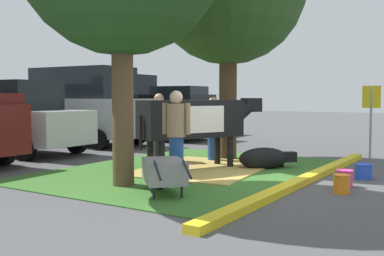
{
  "coord_description": "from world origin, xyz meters",
  "views": [
    {
      "loc": [
        -7.83,
        -3.77,
        1.59
      ],
      "look_at": [
        0.73,
        1.71,
        0.9
      ],
      "focal_mm": 43.59,
      "sensor_mm": 36.0,
      "label": 1
    }
  ],
  "objects_px": {
    "sedan_red": "(15,118)",
    "sedan_silver": "(177,111)",
    "person_handler": "(159,125)",
    "parking_sign": "(371,107)",
    "bucket_blue": "(363,171)",
    "calf_lying": "(265,158)",
    "cow_holstein": "(196,119)",
    "person_visitor_near": "(176,134)",
    "bucket_pink": "(345,178)",
    "pickup_truck_black": "(142,109)",
    "person_visitor_far": "(213,127)",
    "suv_black": "(83,106)",
    "wheelbarrow": "(164,172)",
    "bucket_orange": "(342,183)"
  },
  "relations": [
    {
      "from": "sedan_red",
      "to": "sedan_silver",
      "type": "height_order",
      "value": "same"
    },
    {
      "from": "person_handler",
      "to": "parking_sign",
      "type": "distance_m",
      "value": 5.36
    },
    {
      "from": "bucket_blue",
      "to": "calf_lying",
      "type": "bearing_deg",
      "value": 87.67
    },
    {
      "from": "cow_holstein",
      "to": "parking_sign",
      "type": "bearing_deg",
      "value": -36.1
    },
    {
      "from": "person_visitor_near",
      "to": "bucket_pink",
      "type": "relative_size",
      "value": 5.58
    },
    {
      "from": "sedan_red",
      "to": "pickup_truck_black",
      "type": "distance_m",
      "value": 5.62
    },
    {
      "from": "person_visitor_far",
      "to": "bucket_blue",
      "type": "bearing_deg",
      "value": -98.61
    },
    {
      "from": "cow_holstein",
      "to": "pickup_truck_black",
      "type": "distance_m",
      "value": 7.87
    },
    {
      "from": "person_handler",
      "to": "suv_black",
      "type": "bearing_deg",
      "value": 67.07
    },
    {
      "from": "person_handler",
      "to": "person_visitor_near",
      "type": "height_order",
      "value": "person_visitor_near"
    },
    {
      "from": "calf_lying",
      "to": "person_visitor_far",
      "type": "height_order",
      "value": "person_visitor_far"
    },
    {
      "from": "wheelbarrow",
      "to": "sedan_silver",
      "type": "height_order",
      "value": "sedan_silver"
    },
    {
      "from": "bucket_pink",
      "to": "calf_lying",
      "type": "bearing_deg",
      "value": 61.79
    },
    {
      "from": "cow_holstein",
      "to": "wheelbarrow",
      "type": "bearing_deg",
      "value": -158.74
    },
    {
      "from": "person_handler",
      "to": "sedan_silver",
      "type": "relative_size",
      "value": 0.37
    },
    {
      "from": "person_visitor_near",
      "to": "parking_sign",
      "type": "relative_size",
      "value": 0.91
    },
    {
      "from": "parking_sign",
      "to": "sedan_red",
      "type": "distance_m",
      "value": 9.51
    },
    {
      "from": "parking_sign",
      "to": "bucket_orange",
      "type": "relative_size",
      "value": 5.88
    },
    {
      "from": "wheelbarrow",
      "to": "bucket_orange",
      "type": "relative_size",
      "value": 4.31
    },
    {
      "from": "cow_holstein",
      "to": "wheelbarrow",
      "type": "xyz_separation_m",
      "value": [
        -2.48,
        -0.97,
        -0.71
      ]
    },
    {
      "from": "calf_lying",
      "to": "person_visitor_near",
      "type": "height_order",
      "value": "person_visitor_near"
    },
    {
      "from": "suv_black",
      "to": "bucket_pink",
      "type": "bearing_deg",
      "value": -106.1
    },
    {
      "from": "bucket_orange",
      "to": "sedan_red",
      "type": "distance_m",
      "value": 9.14
    },
    {
      "from": "parking_sign",
      "to": "calf_lying",
      "type": "bearing_deg",
      "value": 152.12
    },
    {
      "from": "cow_holstein",
      "to": "person_visitor_near",
      "type": "height_order",
      "value": "person_visitor_near"
    },
    {
      "from": "person_visitor_near",
      "to": "person_visitor_far",
      "type": "distance_m",
      "value": 3.09
    },
    {
      "from": "calf_lying",
      "to": "bucket_pink",
      "type": "bearing_deg",
      "value": -118.21
    },
    {
      "from": "person_visitor_far",
      "to": "parking_sign",
      "type": "xyz_separation_m",
      "value": [
        2.5,
        -3.16,
        0.47
      ]
    },
    {
      "from": "cow_holstein",
      "to": "sedan_silver",
      "type": "xyz_separation_m",
      "value": [
        7.96,
        5.95,
        -0.11
      ]
    },
    {
      "from": "cow_holstein",
      "to": "bucket_blue",
      "type": "distance_m",
      "value": 3.55
    },
    {
      "from": "calf_lying",
      "to": "person_handler",
      "type": "relative_size",
      "value": 0.71
    },
    {
      "from": "calf_lying",
      "to": "parking_sign",
      "type": "height_order",
      "value": "parking_sign"
    },
    {
      "from": "sedan_red",
      "to": "pickup_truck_black",
      "type": "height_order",
      "value": "pickup_truck_black"
    },
    {
      "from": "calf_lying",
      "to": "bucket_orange",
      "type": "xyz_separation_m",
      "value": [
        -1.67,
        -2.09,
        -0.07
      ]
    },
    {
      "from": "person_handler",
      "to": "pickup_truck_black",
      "type": "xyz_separation_m",
      "value": [
        4.82,
        4.38,
        0.22
      ]
    },
    {
      "from": "person_handler",
      "to": "person_visitor_near",
      "type": "bearing_deg",
      "value": -137.2
    },
    {
      "from": "cow_holstein",
      "to": "person_visitor_near",
      "type": "xyz_separation_m",
      "value": [
        -1.59,
        -0.59,
        -0.18
      ]
    },
    {
      "from": "pickup_truck_black",
      "to": "wheelbarrow",
      "type": "bearing_deg",
      "value": -139.36
    },
    {
      "from": "parking_sign",
      "to": "person_visitor_far",
      "type": "bearing_deg",
      "value": 128.41
    },
    {
      "from": "person_visitor_far",
      "to": "bucket_blue",
      "type": "height_order",
      "value": "person_visitor_far"
    },
    {
      "from": "person_visitor_near",
      "to": "suv_black",
      "type": "bearing_deg",
      "value": 58.11
    },
    {
      "from": "person_visitor_near",
      "to": "suv_black",
      "type": "relative_size",
      "value": 0.36
    },
    {
      "from": "person_visitor_near",
      "to": "pickup_truck_black",
      "type": "distance_m",
      "value": 9.42
    },
    {
      "from": "sedan_red",
      "to": "person_visitor_near",
      "type": "bearing_deg",
      "value": -101.8
    },
    {
      "from": "bucket_orange",
      "to": "pickup_truck_black",
      "type": "xyz_separation_m",
      "value": [
        6.14,
        9.09,
        0.95
      ]
    },
    {
      "from": "cow_holstein",
      "to": "sedan_red",
      "type": "distance_m",
      "value": 5.76
    },
    {
      "from": "bucket_orange",
      "to": "person_handler",
      "type": "bearing_deg",
      "value": 74.29
    },
    {
      "from": "parking_sign",
      "to": "bucket_pink",
      "type": "xyz_separation_m",
      "value": [
        -4.04,
        -0.41,
        -1.16
      ]
    },
    {
      "from": "pickup_truck_black",
      "to": "parking_sign",
      "type": "bearing_deg",
      "value": -99.93
    },
    {
      "from": "wheelbarrow",
      "to": "suv_black",
      "type": "bearing_deg",
      "value": 54.33
    }
  ]
}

